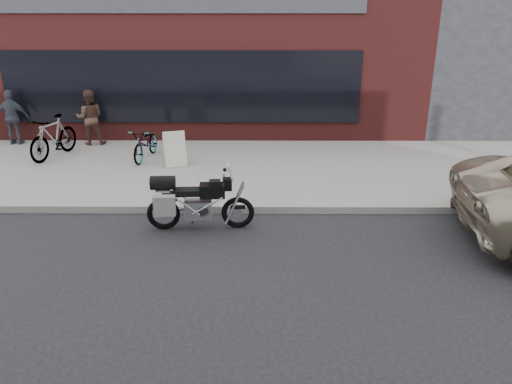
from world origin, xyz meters
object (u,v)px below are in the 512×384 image
at_px(sandwich_sign, 174,148).
at_px(cafe_patron_right, 13,117).
at_px(bicycle_front, 146,144).
at_px(bicycle_rear, 53,137).
at_px(cafe_patron_left, 90,117).
at_px(motorcycle, 193,202).

xyz_separation_m(sandwich_sign, cafe_patron_right, (-4.80, 1.88, 0.34)).
xyz_separation_m(bicycle_front, bicycle_rear, (-2.40, 0.13, 0.13)).
relative_size(bicycle_rear, cafe_patron_left, 1.16).
distance_m(motorcycle, bicycle_front, 4.26).
relative_size(motorcycle, cafe_patron_right, 1.29).
bearing_deg(bicycle_front, motorcycle, -57.88).
distance_m(motorcycle, bicycle_rear, 5.75).
bearing_deg(sandwich_sign, bicycle_rear, 151.35).
xyz_separation_m(motorcycle, sandwich_sign, (-0.88, 3.42, 0.03)).
relative_size(sandwich_sign, cafe_patron_left, 0.55).
bearing_deg(bicycle_rear, cafe_patron_left, 83.51).
height_order(bicycle_rear, cafe_patron_right, cafe_patron_right).
xyz_separation_m(bicycle_rear, cafe_patron_right, (-1.59, 1.26, 0.23)).
bearing_deg(sandwich_sign, cafe_patron_left, 126.83).
bearing_deg(bicycle_front, bicycle_rear, -174.41).
bearing_deg(bicycle_rear, sandwich_sign, 6.65).
relative_size(sandwich_sign, cafe_patron_right, 0.55).
distance_m(motorcycle, cafe_patron_left, 6.38).
bearing_deg(cafe_patron_right, cafe_patron_left, 178.73).
bearing_deg(bicycle_rear, bicycle_front, 14.44).
xyz_separation_m(cafe_patron_left, cafe_patron_right, (-2.16, 0.00, -0.00)).
height_order(motorcycle, cafe_patron_left, cafe_patron_left).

